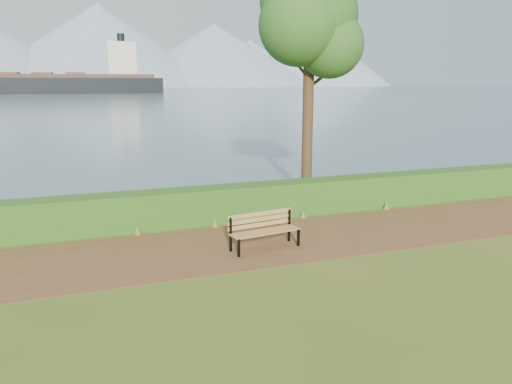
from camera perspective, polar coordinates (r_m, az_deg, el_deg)
name	(u,v)px	position (r m, az deg, el deg)	size (l,w,h in m)	color
ground	(280,245)	(12.42, 2.77, -6.02)	(140.00, 140.00, 0.00)	#465F1B
path	(275,241)	(12.68, 2.24, -5.60)	(40.00, 3.40, 0.01)	#58331E
hedge	(246,202)	(14.62, -1.18, -1.12)	(32.00, 0.85, 1.00)	#1A4413
water	(79,89)	(270.90, -19.61, 10.99)	(700.00, 510.00, 0.00)	#486273
mountains	(59,49)	(417.58, -21.57, 14.95)	(585.00, 190.00, 70.00)	#8395AF
bench	(263,228)	(12.02, 0.84, -4.13)	(1.80, 0.76, 0.87)	black
tree	(310,22)	(17.25, 6.19, 18.77)	(3.73, 3.49, 7.86)	#352415
cargo_ship	(60,84)	(178.58, -21.51, 11.44)	(71.29, 15.10, 21.48)	black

